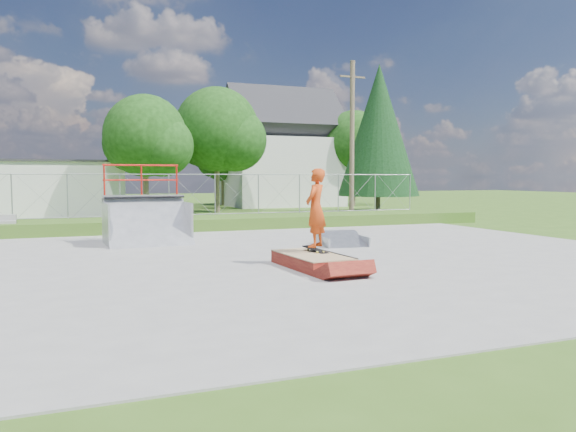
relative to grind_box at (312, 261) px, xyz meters
name	(u,v)px	position (x,y,z in m)	size (l,w,h in m)	color
ground	(312,259)	(0.62, 1.39, -0.17)	(120.00, 120.00, 0.00)	#375C1A
concrete_pad	(312,258)	(0.62, 1.39, -0.15)	(20.00, 16.00, 0.04)	gray
grass_berm	(221,223)	(0.62, 10.89, 0.08)	(24.00, 3.00, 0.50)	#375C1A
grind_box	(312,261)	(0.00, 0.00, 0.00)	(1.26, 2.40, 0.35)	maroon
quarter_pipe	(147,204)	(-3.00, 6.25, 1.12)	(2.59, 2.19, 2.59)	#929499
flat_bank_ramp	(342,240)	(2.62, 3.56, 0.03)	(1.34, 1.43, 0.41)	#929499
skateboard	(316,250)	(0.25, 0.34, 0.22)	(0.22, 0.80, 0.02)	black
skater	(316,211)	(0.25, 0.34, 1.17)	(0.70, 0.46, 1.91)	#C53E12
chain_link_fence	(215,195)	(0.62, 11.89, 1.23)	(20.00, 0.06, 1.80)	gray
utility_building_flat	(30,189)	(-7.38, 23.39, 1.33)	(10.00, 6.00, 3.00)	beige
gable_house	(282,155)	(9.62, 27.39, 3.66)	(8.40, 6.08, 8.94)	beige
utility_pole	(352,141)	(8.12, 13.39, 3.83)	(0.24, 0.24, 8.00)	brown
tree_left_near	(150,139)	(-1.13, 19.23, 4.06)	(4.76, 4.48, 6.65)	brown
tree_center	(222,133)	(3.41, 21.20, 4.67)	(5.44, 5.12, 7.60)	brown
tree_right_far	(358,145)	(14.89, 25.21, 4.37)	(5.10, 4.80, 7.12)	brown
tree_back_mid	(226,158)	(5.84, 29.25, 3.46)	(4.08, 3.84, 5.70)	brown
conifer_tree	(379,130)	(12.62, 18.39, 4.87)	(5.04, 5.04, 9.10)	brown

